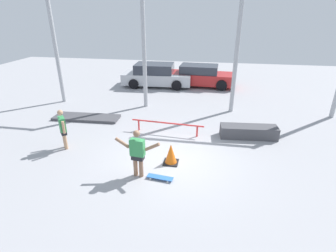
% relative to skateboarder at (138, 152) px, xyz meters
% --- Properties ---
extents(ground_plane, '(36.00, 36.00, 0.00)m').
position_rel_skateboarder_xyz_m(ground_plane, '(0.84, 1.13, -0.82)').
color(ground_plane, '#9E9EA3').
extents(skateboarder, '(1.38, 0.25, 1.51)m').
position_rel_skateboarder_xyz_m(skateboarder, '(0.00, 0.00, 0.00)').
color(skateboarder, '#8C664C').
rests_on(skateboarder, ground_plane).
extents(skateboard, '(0.80, 0.32, 0.08)m').
position_rel_skateboarder_xyz_m(skateboard, '(0.67, -0.07, -0.76)').
color(skateboard, '#2D66B2').
rests_on(skateboard, ground_plane).
extents(grind_box, '(2.22, 0.81, 0.47)m').
position_rel_skateboarder_xyz_m(grind_box, '(3.53, 3.26, -0.59)').
color(grind_box, '#47474C').
rests_on(grind_box, ground_plane).
extents(manual_pad, '(3.03, 1.02, 0.12)m').
position_rel_skateboarder_xyz_m(manual_pad, '(-3.58, 3.96, -0.76)').
color(manual_pad, '#47474C').
rests_on(manual_pad, ground_plane).
extents(grind_rail, '(2.96, 0.30, 0.48)m').
position_rel_skateboarder_xyz_m(grind_rail, '(0.33, 3.08, -0.44)').
color(grind_rail, red).
rests_on(grind_rail, ground_plane).
extents(canopy_support_left, '(4.79, 0.20, 5.47)m').
position_rel_skateboarder_xyz_m(canopy_support_left, '(-3.61, 6.10, 2.47)').
color(canopy_support_left, '#A5A8AD').
rests_on(canopy_support_left, ground_plane).
extents(canopy_support_right, '(4.79, 0.20, 5.47)m').
position_rel_skateboarder_xyz_m(canopy_support_right, '(5.29, 6.10, 2.47)').
color(canopy_support_right, '#A5A8AD').
rests_on(canopy_support_right, ground_plane).
extents(parked_car_silver, '(4.45, 2.16, 1.43)m').
position_rel_skateboarder_xyz_m(parked_car_silver, '(-1.61, 10.10, -0.14)').
color(parked_car_silver, '#B7BABF').
rests_on(parked_car_silver, ground_plane).
extents(parked_car_red, '(4.36, 1.99, 1.36)m').
position_rel_skateboarder_xyz_m(parked_car_red, '(1.23, 10.53, -0.16)').
color(parked_car_red, red).
rests_on(parked_car_red, ground_plane).
extents(bystander, '(0.50, 0.58, 1.47)m').
position_rel_skateboarder_xyz_m(bystander, '(-3.07, 1.23, -0.02)').
color(bystander, tan).
rests_on(bystander, ground_plane).
extents(traffic_cone, '(0.48, 0.48, 0.68)m').
position_rel_skateboarder_xyz_m(traffic_cone, '(0.84, 0.88, -0.49)').
color(traffic_cone, black).
rests_on(traffic_cone, ground_plane).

